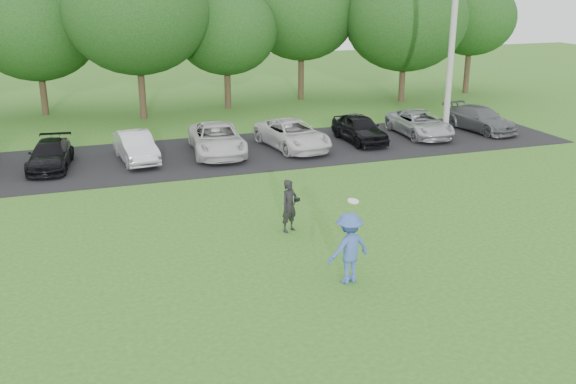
% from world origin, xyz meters
% --- Properties ---
extents(ground, '(100.00, 100.00, 0.00)m').
position_xyz_m(ground, '(0.00, 0.00, 0.00)').
color(ground, '#30681D').
rests_on(ground, ground).
extents(parking_lot, '(32.00, 6.50, 0.03)m').
position_xyz_m(parking_lot, '(0.00, 13.00, 0.01)').
color(parking_lot, black).
rests_on(parking_lot, ground).
extents(utility_pole, '(0.28, 0.28, 10.97)m').
position_xyz_m(utility_pole, '(11.07, 12.78, 5.49)').
color(utility_pole, '#A1A29D').
rests_on(utility_pole, ground).
extents(frisbee_player, '(1.28, 0.91, 2.18)m').
position_xyz_m(frisbee_player, '(0.39, 0.07, 0.90)').
color(frisbee_player, '#3D5CAD').
rests_on(frisbee_player, ground).
extents(camera_bystander, '(0.69, 0.61, 1.58)m').
position_xyz_m(camera_bystander, '(0.12, 3.72, 0.79)').
color(camera_bystander, black).
rests_on(camera_bystander, ground).
extents(parked_cars, '(28.74, 4.82, 1.26)m').
position_xyz_m(parked_cars, '(0.79, 13.00, 0.63)').
color(parked_cars, white).
rests_on(parked_cars, parking_lot).
extents(tree_row, '(42.39, 9.85, 8.64)m').
position_xyz_m(tree_row, '(1.51, 22.76, 4.91)').
color(tree_row, '#38281C').
rests_on(tree_row, ground).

